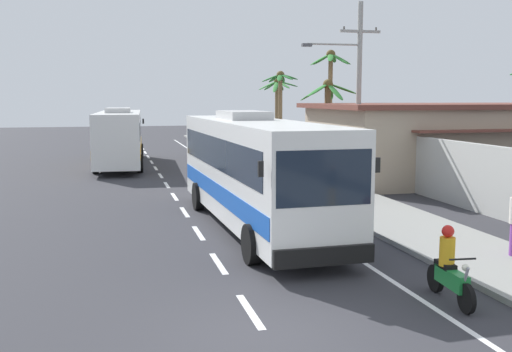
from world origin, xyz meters
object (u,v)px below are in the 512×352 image
object	(u,v)px
palm_second	(330,83)
roadside_building	(463,141)
coach_bus_foreground	(255,168)
palm_fourth	(280,96)
motorcycle_trailing	(267,174)
utility_pole_mid	(356,89)
palm_nearest	(328,110)
coach_bus_far_lane	(120,136)
motorcycle_beside_bus	(449,271)
palm_farthest	(277,101)

from	to	relation	value
palm_second	roadside_building	bearing A→B (deg)	-52.54
coach_bus_foreground	palm_fourth	world-z (taller)	palm_fourth
motorcycle_trailing	utility_pole_mid	bearing A→B (deg)	-9.58
palm_nearest	palm_fourth	xyz separation A→B (m)	(0.12, 9.75, 0.80)
palm_nearest	coach_bus_far_lane	bearing A→B (deg)	148.33
coach_bus_far_lane	palm_fourth	distance (m)	11.82
utility_pole_mid	palm_second	world-z (taller)	utility_pole_mid
coach_bus_foreground	roadside_building	distance (m)	16.23
motorcycle_beside_bus	palm_second	xyz separation A→B (m)	(6.23, 23.45, 4.44)
motorcycle_trailing	roadside_building	xyz separation A→B (m)	(10.87, 0.82, 1.33)
motorcycle_beside_bus	palm_second	world-z (taller)	palm_second
motorcycle_trailing	palm_nearest	bearing A→B (deg)	42.10
coach_bus_foreground	palm_nearest	world-z (taller)	palm_nearest
utility_pole_mid	palm_farthest	bearing A→B (deg)	84.92
coach_bus_foreground	palm_second	xyz separation A→B (m)	(8.48, 15.56, 3.13)
motorcycle_trailing	palm_fourth	bearing A→B (deg)	71.41
coach_bus_foreground	utility_pole_mid	bearing A→B (deg)	48.29
coach_bus_far_lane	palm_nearest	world-z (taller)	palm_nearest
motorcycle_beside_bus	palm_farthest	xyz separation A→B (m)	(6.23, 35.18, 3.28)
coach_bus_far_lane	roadside_building	world-z (taller)	roadside_building
motorcycle_beside_bus	palm_nearest	xyz separation A→B (m)	(4.87, 20.25, 2.90)
motorcycle_beside_bus	roadside_building	world-z (taller)	roadside_building
motorcycle_beside_bus	palm_fourth	bearing A→B (deg)	80.57
coach_bus_far_lane	palm_second	xyz separation A→B (m)	(12.42, -3.63, 3.21)
roadside_building	coach_bus_foreground	bearing A→B (deg)	-146.00
utility_pole_mid	palm_nearest	bearing A→B (deg)	85.36
motorcycle_beside_bus	coach_bus_far_lane	bearing A→B (deg)	102.89
coach_bus_far_lane	utility_pole_mid	size ratio (longest dim) A/B	1.46
roadside_building	palm_nearest	bearing A→B (deg)	152.56
utility_pole_mid	motorcycle_beside_bus	bearing A→B (deg)	-106.16
coach_bus_foreground	coach_bus_far_lane	bearing A→B (deg)	101.60
palm_second	palm_fourth	world-z (taller)	palm_second
coach_bus_foreground	coach_bus_far_lane	distance (m)	19.59
coach_bus_far_lane	roadside_building	distance (m)	20.12
coach_bus_foreground	palm_fourth	xyz separation A→B (m)	(7.24, 22.11, 2.39)
utility_pole_mid	motorcycle_trailing	bearing A→B (deg)	170.42
coach_bus_foreground	palm_farthest	size ratio (longest dim) A/B	2.09
palm_second	palm_nearest	bearing A→B (deg)	-113.02
coach_bus_far_lane	palm_fourth	size ratio (longest dim) A/B	2.07
motorcycle_trailing	palm_second	bearing A→B (deg)	51.06
motorcycle_trailing	palm_second	distance (m)	10.39
motorcycle_trailing	palm_second	xyz separation A→B (m)	(5.90, 7.30, 4.45)
motorcycle_beside_bus	roadside_building	size ratio (longest dim) A/B	0.13
palm_fourth	roadside_building	distance (m)	14.64
coach_bus_far_lane	utility_pole_mid	world-z (taller)	utility_pole_mid
motorcycle_trailing	roadside_building	bearing A→B (deg)	4.30
palm_fourth	palm_second	bearing A→B (deg)	-79.26
palm_second	palm_farthest	size ratio (longest dim) A/B	1.23
palm_fourth	roadside_building	size ratio (longest dim) A/B	0.39
motorcycle_beside_bus	palm_nearest	distance (m)	21.03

